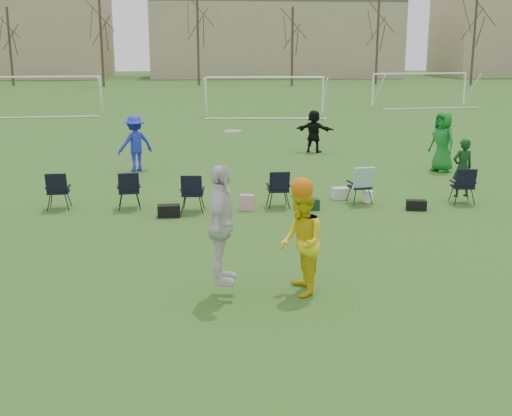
{
  "coord_description": "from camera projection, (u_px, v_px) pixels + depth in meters",
  "views": [
    {
      "loc": [
        -0.14,
        -8.27,
        3.94
      ],
      "look_at": [
        0.84,
        2.69,
        1.25
      ],
      "focal_mm": 45.0,
      "sensor_mm": 36.0,
      "label": 1
    }
  ],
  "objects": [
    {
      "name": "ground",
      "position": [
        213.0,
        342.0,
        8.95
      ],
      "size": [
        260.0,
        260.0,
        0.0
      ],
      "primitive_type": "plane",
      "color": "#32581B",
      "rests_on": "ground"
    },
    {
      "name": "fielder_blue",
      "position": [
        135.0,
        143.0,
        21.55
      ],
      "size": [
        1.4,
        1.2,
        1.88
      ],
      "primitive_type": "imported",
      "rotation": [
        0.0,
        0.0,
        3.65
      ],
      "color": "#1B2ACC",
      "rests_on": "ground"
    },
    {
      "name": "fielder_green_far",
      "position": [
        443.0,
        142.0,
        21.45
      ],
      "size": [
        1.01,
        1.17,
        2.02
      ],
      "primitive_type": "imported",
      "rotation": [
        0.0,
        0.0,
        -1.12
      ],
      "color": "#147123",
      "rests_on": "ground"
    },
    {
      "name": "fielder_black",
      "position": [
        314.0,
        131.0,
        25.62
      ],
      "size": [
        1.63,
        1.18,
        1.7
      ],
      "primitive_type": "imported",
      "rotation": [
        0.0,
        0.0,
        2.66
      ],
      "color": "black",
      "rests_on": "ground"
    },
    {
      "name": "center_contest",
      "position": [
        262.0,
        233.0,
        10.4
      ],
      "size": [
        1.99,
        1.2,
        2.75
      ],
      "color": "silver",
      "rests_on": "ground"
    },
    {
      "name": "sideline_setup",
      "position": [
        281.0,
        187.0,
        16.67
      ],
      "size": [
        11.23,
        1.89,
        1.72
      ],
      "color": "#0E3614",
      "rests_on": "ground"
    },
    {
      "name": "goal_left",
      "position": [
        41.0,
        85.0,
        40.52
      ],
      "size": [
        7.39,
        0.76,
        2.46
      ],
      "rotation": [
        0.0,
        0.0,
        0.09
      ],
      "color": "white",
      "rests_on": "ground"
    },
    {
      "name": "goal_mid",
      "position": [
        265.0,
        85.0,
        39.8
      ],
      "size": [
        7.4,
        0.63,
        2.46
      ],
      "rotation": [
        0.0,
        0.0,
        -0.07
      ],
      "color": "white",
      "rests_on": "ground"
    },
    {
      "name": "goal_right",
      "position": [
        420.0,
        80.0,
        46.64
      ],
      "size": [
        7.35,
        1.14,
        2.46
      ],
      "rotation": [
        0.0,
        0.0,
        0.14
      ],
      "color": "white",
      "rests_on": "ground"
    },
    {
      "name": "tree_line",
      "position": [
        200.0,
        42.0,
        75.34
      ],
      "size": [
        110.28,
        3.28,
        11.4
      ],
      "color": "#382B21",
      "rests_on": "ground"
    },
    {
      "name": "building_row",
      "position": [
        240.0,
        38.0,
        101.0
      ],
      "size": [
        126.0,
        16.0,
        13.0
      ],
      "color": "tan",
      "rests_on": "ground"
    }
  ]
}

